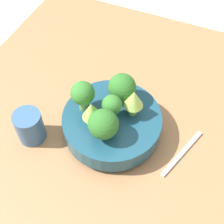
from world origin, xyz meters
The scene contains 11 objects.
ground_plane centered at (0.00, 0.00, 0.00)m, with size 6.00×6.00×0.00m, color beige.
table centered at (0.00, 0.00, 0.02)m, with size 1.09×0.86×0.05m.
bowl centered at (0.03, -0.03, 0.09)m, with size 0.24×0.24×0.06m.
broccoli_floret_right centered at (0.09, -0.03, 0.16)m, with size 0.07×0.07×0.08m.
romanesco_piece_near centered at (0.06, -0.07, 0.16)m, with size 0.05×0.05×0.08m.
romanesco_piece_far centered at (0.00, 0.01, 0.15)m, with size 0.05×0.05×0.07m.
broccoli_floret_left centered at (-0.02, -0.03, 0.16)m, with size 0.07×0.07×0.08m.
broccoli_floret_back centered at (0.03, 0.04, 0.17)m, with size 0.06×0.06×0.09m.
broccoli_floret_center centered at (0.03, -0.03, 0.16)m, with size 0.05×0.05×0.07m.
cup centered at (-0.06, 0.15, 0.09)m, with size 0.07×0.07×0.09m.
fork centered at (0.04, -0.21, 0.05)m, with size 0.16×0.06×0.01m.
Camera 1 is at (-0.37, -0.20, 0.72)m, focal length 50.00 mm.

